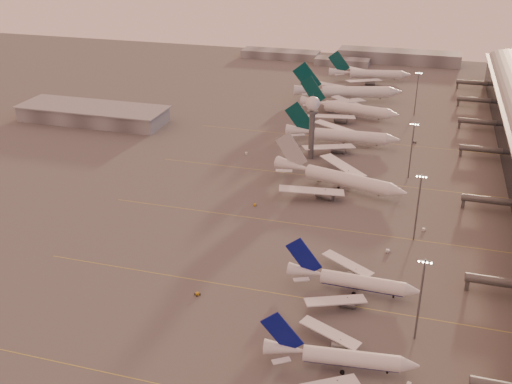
# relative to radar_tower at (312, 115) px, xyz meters

# --- Properties ---
(ground) EXTENTS (700.00, 700.00, 0.00)m
(ground) POSITION_rel_radar_tower_xyz_m (-5.00, -120.00, -20.95)
(ground) COLOR #504D4D
(ground) RESTS_ON ground
(taxiway_markings) EXTENTS (180.00, 185.25, 0.02)m
(taxiway_markings) POSITION_rel_radar_tower_xyz_m (25.00, -64.00, -20.94)
(taxiway_markings) COLOR gold
(taxiway_markings) RESTS_ON ground
(hangar) EXTENTS (82.00, 27.00, 8.50)m
(hangar) POSITION_rel_radar_tower_xyz_m (-125.00, 20.00, -16.63)
(hangar) COLOR #5A5C61
(hangar) RESTS_ON ground
(radar_tower) EXTENTS (6.40, 6.40, 31.10)m
(radar_tower) POSITION_rel_radar_tower_xyz_m (0.00, 0.00, 0.00)
(radar_tower) COLOR #525459
(radar_tower) RESTS_ON ground
(mast_a) EXTENTS (3.60, 0.56, 25.00)m
(mast_a) POSITION_rel_radar_tower_xyz_m (53.00, -120.00, -7.21)
(mast_a) COLOR #525459
(mast_a) RESTS_ON ground
(mast_b) EXTENTS (3.60, 0.56, 25.00)m
(mast_b) POSITION_rel_radar_tower_xyz_m (50.00, -65.00, -7.21)
(mast_b) COLOR #525459
(mast_b) RESTS_ON ground
(mast_c) EXTENTS (3.60, 0.56, 25.00)m
(mast_c) POSITION_rel_radar_tower_xyz_m (45.00, -10.00, -7.21)
(mast_c) COLOR #525459
(mast_c) RESTS_ON ground
(mast_d) EXTENTS (3.60, 0.56, 25.00)m
(mast_d) POSITION_rel_radar_tower_xyz_m (43.00, 80.00, -7.21)
(mast_d) COLOR #525459
(mast_d) RESTS_ON ground
(distant_horizon) EXTENTS (165.00, 37.50, 9.00)m
(distant_horizon) POSITION_rel_radar_tower_xyz_m (-2.38, 205.14, -17.06)
(distant_horizon) COLOR #5A5C61
(distant_horizon) RESTS_ON ground
(narrowbody_near) EXTENTS (39.51, 31.40, 15.45)m
(narrowbody_near) POSITION_rel_radar_tower_xyz_m (35.44, -137.47, -17.82)
(narrowbody_near) COLOR silver
(narrowbody_near) RESTS_ON ground
(narrowbody_mid) EXTENTS (41.12, 32.84, 16.07)m
(narrowbody_mid) POSITION_rel_radar_tower_xyz_m (33.78, -102.96, -17.70)
(narrowbody_mid) COLOR silver
(narrowbody_mid) RESTS_ON ground
(widebody_white) EXTENTS (57.67, 45.60, 20.77)m
(widebody_white) POSITION_rel_radar_tower_xyz_m (17.92, -30.46, -17.35)
(widebody_white) COLOR silver
(widebody_white) RESTS_ON ground
(greentail_a) EXTENTS (56.82, 45.82, 20.63)m
(greentail_a) POSITION_rel_radar_tower_xyz_m (11.44, 21.21, -17.31)
(greentail_a) COLOR silver
(greentail_a) RESTS_ON ground
(greentail_b) EXTENTS (57.50, 46.05, 21.05)m
(greentail_b) POSITION_rel_radar_tower_xyz_m (8.16, 66.08, -17.23)
(greentail_b) COLOR silver
(greentail_b) RESTS_ON ground
(greentail_c) EXTENTS (64.52, 51.39, 24.04)m
(greentail_c) POSITION_rel_radar_tower_xyz_m (2.96, 97.42, -16.70)
(greentail_c) COLOR silver
(greentail_c) RESTS_ON ground
(greentail_d) EXTENTS (55.38, 44.34, 20.28)m
(greentail_d) POSITION_rel_radar_tower_xyz_m (10.18, 148.82, -17.37)
(greentail_d) COLOR silver
(greentail_d) RESTS_ON ground
(gsv_catering_a) EXTENTS (5.50, 3.61, 4.15)m
(gsv_catering_a) POSITION_rel_radar_tower_xyz_m (52.77, -138.79, -18.87)
(gsv_catering_a) COLOR silver
(gsv_catering_a) RESTS_ON ground
(gsv_tug_mid) EXTENTS (3.63, 3.33, 0.89)m
(gsv_tug_mid) POSITION_rel_radar_tower_xyz_m (-10.47, -117.61, -20.49)
(gsv_tug_mid) COLOR #BF8816
(gsv_tug_mid) RESTS_ON ground
(gsv_truck_b) EXTENTS (6.08, 3.22, 2.33)m
(gsv_truck_b) POSITION_rel_radar_tower_xyz_m (42.52, -76.28, -19.76)
(gsv_truck_b) COLOR silver
(gsv_truck_b) RESTS_ON ground
(gsv_truck_c) EXTENTS (5.07, 2.83, 1.94)m
(gsv_truck_c) POSITION_rel_radar_tower_xyz_m (-10.52, -55.03, -19.96)
(gsv_truck_c) COLOR #BF8816
(gsv_truck_c) RESTS_ON ground
(gsv_catering_b) EXTENTS (5.04, 2.95, 3.88)m
(gsv_catering_b) POSITION_rel_radar_tower_xyz_m (53.33, -57.37, -19.01)
(gsv_catering_b) COLOR silver
(gsv_catering_b) RESTS_ON ground
(gsv_tug_far) EXTENTS (2.68, 3.55, 0.90)m
(gsv_tug_far) POSITION_rel_radar_tower_xyz_m (8.92, -24.67, -20.48)
(gsv_tug_far) COLOR silver
(gsv_tug_far) RESTS_ON ground
(gsv_truck_d) EXTENTS (4.16, 6.10, 2.32)m
(gsv_truck_d) POSITION_rel_radar_tower_xyz_m (-30.41, -3.45, -19.76)
(gsv_truck_d) COLOR silver
(gsv_truck_d) RESTS_ON ground
(gsv_tug_hangar) EXTENTS (3.48, 2.24, 0.95)m
(gsv_tug_hangar) POSITION_rel_radar_tower_xyz_m (45.64, 34.33, -20.46)
(gsv_tug_hangar) COLOR slate
(gsv_tug_hangar) RESTS_ON ground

